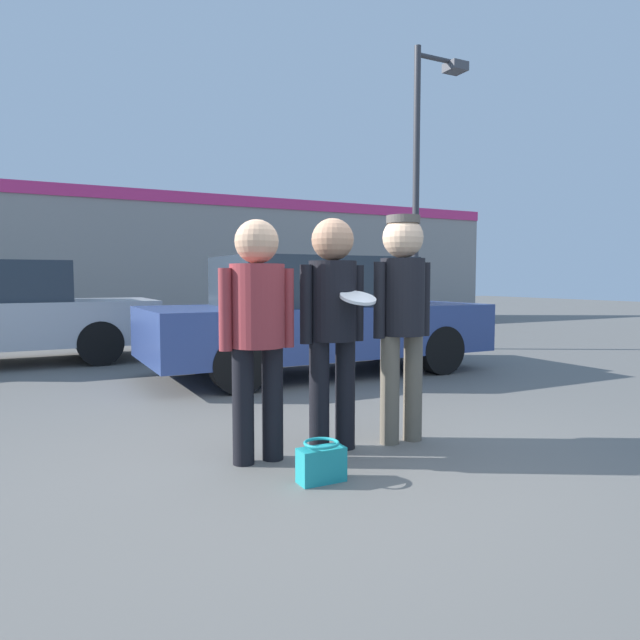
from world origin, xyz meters
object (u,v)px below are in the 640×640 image
at_px(person_right, 402,306).
at_px(street_lamp, 425,166).
at_px(person_middle_with_frisbee, 333,313).
at_px(handbag, 321,463).
at_px(parked_car_near, 317,316).
at_px(person_left, 257,318).

xyz_separation_m(person_right, street_lamp, (3.89, 4.80, 2.24)).
height_order(person_middle_with_frisbee, handbag, person_middle_with_frisbee).
distance_m(parked_car_near, handbag, 4.20).
height_order(parked_car_near, handbag, parked_car_near).
height_order(person_right, parked_car_near, person_right).
distance_m(person_middle_with_frisbee, handbag, 1.13).
relative_size(person_middle_with_frisbee, street_lamp, 0.32).
relative_size(person_right, parked_car_near, 0.38).
bearing_deg(street_lamp, person_right, -129.05).
height_order(person_left, handbag, person_left).
height_order(person_left, person_middle_with_frisbee, person_middle_with_frisbee).
distance_m(person_right, handbag, 1.45).
bearing_deg(handbag, parked_car_near, 63.41).
relative_size(parked_car_near, street_lamp, 0.85).
relative_size(person_left, street_lamp, 0.31).
height_order(person_middle_with_frisbee, parked_car_near, person_middle_with_frisbee).
xyz_separation_m(person_right, handbag, (-0.97, -0.51, -0.95)).
bearing_deg(person_left, person_middle_with_frisbee, -0.82).
xyz_separation_m(person_middle_with_frisbee, parked_car_near, (1.47, 3.15, -0.26)).
distance_m(person_middle_with_frisbee, street_lamp, 6.91).
height_order(person_left, parked_car_near, person_left).
relative_size(person_right, street_lamp, 0.33).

